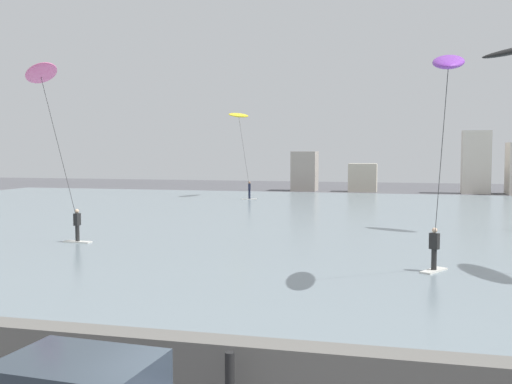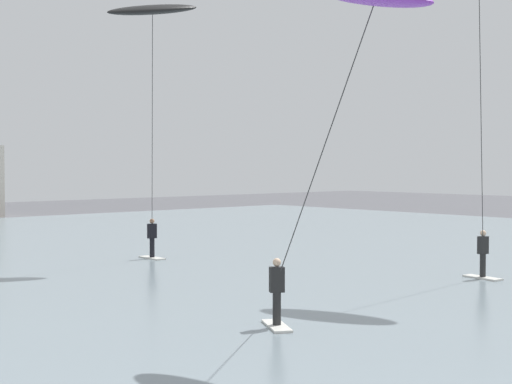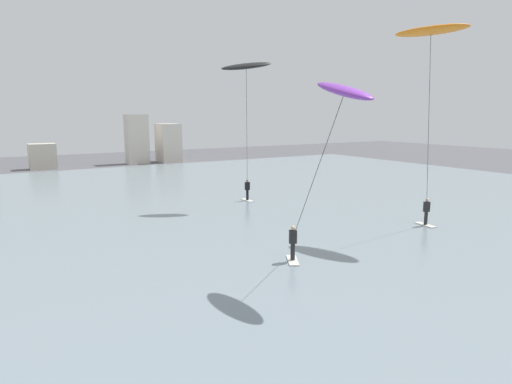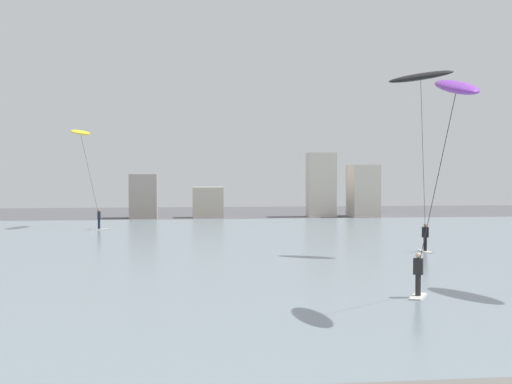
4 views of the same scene
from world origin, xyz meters
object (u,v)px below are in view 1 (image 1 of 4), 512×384
(kitesurfer_pink, at_px, (43,85))
(kitesurfer_yellow, at_px, (240,121))
(bollard_post, at_px, (230,378))
(kitesurfer_purple, at_px, (447,83))

(kitesurfer_pink, distance_m, kitesurfer_yellow, 30.48)
(kitesurfer_yellow, bearing_deg, bollard_post, -74.58)
(bollard_post, distance_m, kitesurfer_yellow, 47.81)
(bollard_post, xyz_separation_m, kitesurfer_yellow, (-12.58, 45.60, 6.93))
(kitesurfer_pink, height_order, kitesurfer_purple, kitesurfer_pink)
(kitesurfer_purple, bearing_deg, kitesurfer_yellow, 115.67)
(kitesurfer_pink, bearing_deg, bollard_post, -47.90)
(bollard_post, bearing_deg, kitesurfer_purple, 67.76)
(bollard_post, distance_m, kitesurfer_purple, 12.99)
(kitesurfer_pink, relative_size, kitesurfer_yellow, 1.05)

